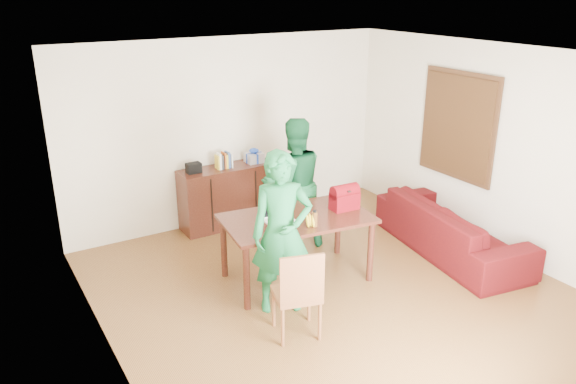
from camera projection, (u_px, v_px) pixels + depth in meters
room at (336, 186)px, 6.11m from camera, size 5.20×5.70×2.90m
table at (297, 225)px, 6.61m from camera, size 1.84×1.18×0.81m
chair at (297, 309)px, 5.67m from camera, size 0.54×0.53×0.98m
person_near at (282, 233)px, 5.93m from camera, size 0.77×0.64×1.80m
person_far at (294, 184)px, 7.43m from camera, size 0.97×0.82×1.77m
laptop at (279, 218)px, 6.44m from camera, size 0.34×0.24×0.23m
bananas at (311, 224)px, 6.30m from camera, size 0.19×0.16×0.06m
bottle at (315, 218)px, 6.29m from camera, size 0.08×0.08×0.20m
red_bag at (344, 199)px, 6.76m from camera, size 0.34×0.21×0.25m
sofa at (451, 228)px, 7.42m from camera, size 1.26×2.44×0.68m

